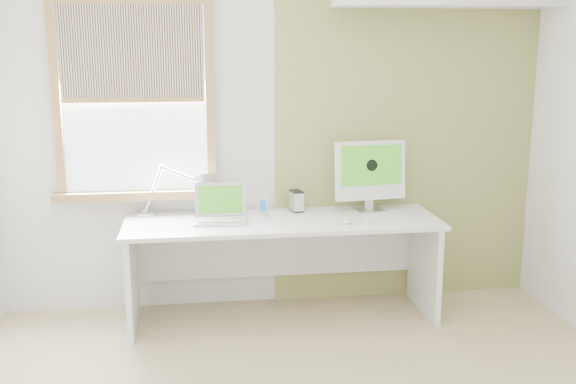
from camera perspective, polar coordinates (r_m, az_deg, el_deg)
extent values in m
cube|color=silver|center=(5.01, -1.13, 5.06)|extent=(4.00, 0.02, 2.60)
cube|color=silver|center=(1.65, 13.84, -10.30)|extent=(4.00, 0.02, 2.60)
cube|color=#96954C|center=(5.20, 9.95, 5.15)|extent=(2.00, 0.02, 2.60)
cube|color=#AC7F44|center=(5.00, -18.93, 7.28)|extent=(0.06, 0.06, 1.42)
cube|color=#AC7F44|center=(4.91, -6.59, 7.78)|extent=(0.06, 0.06, 1.42)
cube|color=#AC7F44|center=(4.92, -13.21, 15.48)|extent=(1.00, 0.06, 0.06)
cube|color=#AC7F44|center=(5.00, -12.47, -0.23)|extent=(1.20, 0.14, 0.06)
cube|color=#D1E2F9|center=(4.94, -12.80, 7.59)|extent=(1.00, 0.01, 1.30)
cube|color=beige|center=(4.89, -13.03, 11.34)|extent=(0.98, 0.02, 0.65)
cube|color=#AC7F44|center=(4.90, -12.84, 7.55)|extent=(0.98, 0.03, 0.03)
cube|color=white|center=(4.75, -0.47, -2.52)|extent=(2.20, 0.70, 0.03)
cube|color=white|center=(4.84, -12.98, -7.08)|extent=(0.04, 0.64, 0.70)
cube|color=white|center=(5.09, 11.41, -6.03)|extent=(0.04, 0.64, 0.70)
cube|color=white|center=(5.13, -0.93, -4.49)|extent=(2.08, 0.02, 0.48)
cylinder|color=silver|center=(4.98, -11.92, -1.77)|extent=(0.17, 0.17, 0.02)
sphere|color=silver|center=(4.98, -11.93, -1.59)|extent=(0.05, 0.05, 0.05)
cylinder|color=silver|center=(4.94, -11.27, 0.21)|extent=(0.15, 0.04, 0.33)
sphere|color=silver|center=(4.90, -10.60, 2.05)|extent=(0.04, 0.04, 0.04)
cylinder|color=silver|center=(4.87, -8.92, 1.42)|extent=(0.29, 0.09, 0.13)
sphere|color=silver|center=(4.85, -7.22, 0.79)|extent=(0.04, 0.04, 0.04)
cone|color=silver|center=(4.85, -6.89, 0.48)|extent=(0.22, 0.25, 0.20)
cube|color=silver|center=(4.70, -5.73, -2.42)|extent=(0.37, 0.27, 0.02)
cube|color=#B2B5B7|center=(4.70, -5.73, -2.30)|extent=(0.31, 0.17, 0.00)
cube|color=silver|center=(4.79, -5.73, -0.61)|extent=(0.36, 0.10, 0.23)
cube|color=#327A17|center=(4.79, -5.73, -0.63)|extent=(0.32, 0.07, 0.19)
cylinder|color=silver|center=(4.85, -2.09, -1.91)|extent=(0.09, 0.09, 0.02)
cube|color=silver|center=(4.83, -2.10, -1.14)|extent=(0.06, 0.02, 0.11)
cube|color=#194C99|center=(4.83, -2.11, -1.15)|extent=(0.05, 0.01, 0.08)
cube|color=silver|center=(4.97, 0.72, -0.77)|extent=(0.10, 0.13, 0.15)
cube|color=black|center=(4.95, 0.72, 0.05)|extent=(0.10, 0.13, 0.01)
cube|color=black|center=(4.99, 0.71, -1.57)|extent=(0.10, 0.13, 0.01)
cube|color=silver|center=(5.03, 6.93, -1.53)|extent=(0.21, 0.19, 0.01)
cube|color=silver|center=(5.04, 6.83, -0.44)|extent=(0.07, 0.03, 0.17)
cube|color=white|center=(4.99, 6.93, 1.82)|extent=(0.53, 0.15, 0.43)
cube|color=#327A17|center=(4.95, 7.07, 2.25)|extent=(0.46, 0.08, 0.29)
cylinder|color=black|center=(4.95, 7.08, 2.25)|extent=(0.09, 0.02, 0.09)
cube|color=white|center=(4.73, 8.96, -2.47)|extent=(0.41, 0.14, 0.01)
cube|color=white|center=(4.72, 8.97, -2.37)|extent=(0.38, 0.11, 0.00)
ellipsoid|color=white|center=(4.67, 5.05, -2.46)|extent=(0.06, 0.10, 0.03)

